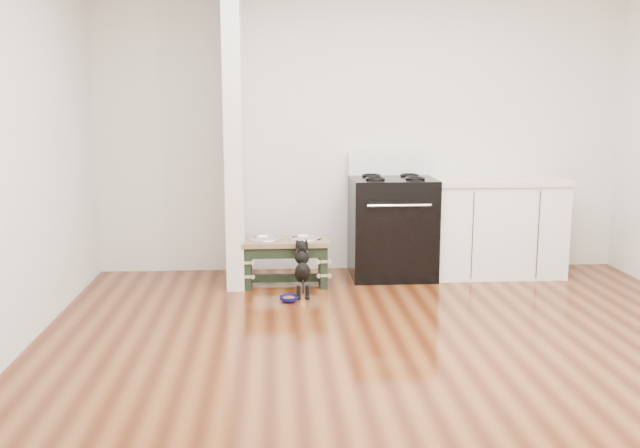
# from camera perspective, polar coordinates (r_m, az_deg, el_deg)

# --- Properties ---
(ground) EXTENTS (5.00, 5.00, 0.00)m
(ground) POSITION_cam_1_polar(r_m,az_deg,el_deg) (4.64, 7.02, -10.73)
(ground) COLOR #451C0C
(ground) RESTS_ON ground
(room_shell) EXTENTS (5.00, 5.00, 5.00)m
(room_shell) POSITION_cam_1_polar(r_m,az_deg,el_deg) (4.35, 7.48, 9.68)
(room_shell) COLOR silver
(room_shell) RESTS_ON ground
(partition_wall) EXTENTS (0.15, 0.80, 2.70)m
(partition_wall) POSITION_cam_1_polar(r_m,az_deg,el_deg) (6.38, -6.83, 7.36)
(partition_wall) COLOR silver
(partition_wall) RESTS_ON ground
(oven_range) EXTENTS (0.76, 0.69, 1.14)m
(oven_range) POSITION_cam_1_polar(r_m,az_deg,el_deg) (6.62, 5.78, -0.13)
(oven_range) COLOR black
(oven_range) RESTS_ON ground
(cabinet_run) EXTENTS (1.24, 0.64, 0.91)m
(cabinet_run) POSITION_cam_1_polar(r_m,az_deg,el_deg) (6.87, 13.84, -0.21)
(cabinet_run) COLOR white
(cabinet_run) RESTS_ON ground
(dog_feeder) EXTENTS (0.76, 0.40, 0.43)m
(dog_feeder) POSITION_cam_1_polar(r_m,az_deg,el_deg) (6.30, -2.78, -2.30)
(dog_feeder) COLOR black
(dog_feeder) RESTS_ON ground
(puppy) EXTENTS (0.13, 0.39, 0.46)m
(puppy) POSITION_cam_1_polar(r_m,az_deg,el_deg) (5.97, -1.43, -3.40)
(puppy) COLOR black
(puppy) RESTS_ON ground
(floor_bowl) EXTENTS (0.18, 0.18, 0.05)m
(floor_bowl) POSITION_cam_1_polar(r_m,az_deg,el_deg) (5.85, -2.52, -6.01)
(floor_bowl) COLOR #0B0C52
(floor_bowl) RESTS_ON ground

